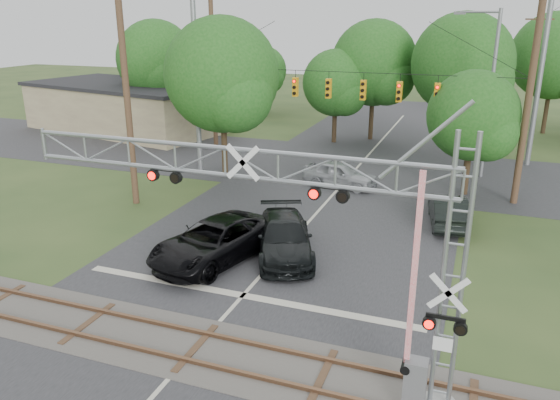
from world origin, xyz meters
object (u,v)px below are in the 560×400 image
(pickup_black, at_px, (215,241))
(sedan_silver, at_px, (340,174))
(car_dark, at_px, (284,237))
(commercial_building, at_px, (127,106))
(traffic_signal_span, at_px, (361,88))
(streetlight, at_px, (488,86))
(crossing_gantry, at_px, (308,228))

(pickup_black, xyz_separation_m, sedan_silver, (2.29, 11.73, -0.09))
(pickup_black, bearing_deg, car_dark, 45.34)
(car_dark, bearing_deg, commercial_building, 114.01)
(traffic_signal_span, bearing_deg, commercial_building, 156.92)
(car_dark, distance_m, streetlight, 17.67)
(sedan_silver, bearing_deg, commercial_building, 75.47)
(crossing_gantry, distance_m, streetlight, 23.44)
(sedan_silver, bearing_deg, pickup_black, 179.06)
(streetlight, bearing_deg, traffic_signal_span, -144.67)
(pickup_black, distance_m, streetlight, 20.04)
(car_dark, xyz_separation_m, commercial_building, (-22.00, 20.27, 1.23))
(traffic_signal_span, distance_m, pickup_black, 13.39)
(car_dark, bearing_deg, streetlight, 41.06)
(sedan_silver, bearing_deg, streetlight, -46.25)
(sedan_silver, height_order, streetlight, streetlight)
(sedan_silver, distance_m, commercial_building, 23.98)
(crossing_gantry, xyz_separation_m, streetlight, (3.91, 23.09, 1.01))
(car_dark, height_order, sedan_silver, car_dark)
(crossing_gantry, distance_m, traffic_signal_span, 18.60)
(traffic_signal_span, height_order, commercial_building, traffic_signal_span)
(crossing_gantry, distance_m, sedan_silver, 18.81)
(crossing_gantry, relative_size, pickup_black, 2.02)
(traffic_signal_span, relative_size, commercial_building, 1.03)
(traffic_signal_span, bearing_deg, crossing_gantry, -81.45)
(crossing_gantry, xyz_separation_m, traffic_signal_span, (-2.76, 18.36, 1.15))
(pickup_black, distance_m, car_dark, 2.90)
(commercial_building, bearing_deg, car_dark, -31.00)
(sedan_silver, bearing_deg, crossing_gantry, -158.42)
(pickup_black, xyz_separation_m, streetlight, (9.86, 16.78, 4.76))
(crossing_gantry, height_order, commercial_building, crossing_gantry)
(crossing_gantry, xyz_separation_m, sedan_silver, (-3.67, 18.04, -3.84))
(traffic_signal_span, xyz_separation_m, car_dark, (-0.68, -10.61, -4.94))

